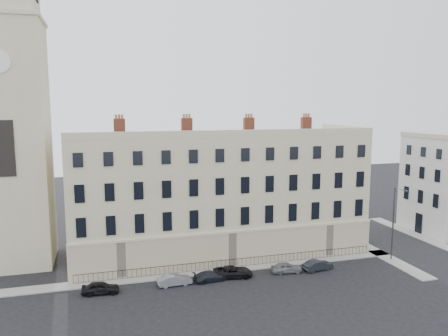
{
  "coord_description": "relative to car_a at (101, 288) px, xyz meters",
  "views": [
    {
      "loc": [
        -20.34,
        -40.5,
        18.43
      ],
      "look_at": [
        -5.85,
        10.0,
        10.97
      ],
      "focal_mm": 35.0,
      "sensor_mm": 36.0,
      "label": 1
    }
  ],
  "objects": [
    {
      "name": "railings",
      "position": [
        14.77,
        3.07,
        -0.07
      ],
      "size": [
        35.0,
        0.04,
        0.96
      ],
      "color": "black",
      "rests_on": "ground"
    },
    {
      "name": "ground",
      "position": [
        20.77,
        -2.33,
        -0.62
      ],
      "size": [
        160.0,
        160.0,
        0.0
      ],
      "primitive_type": "plane",
      "color": "black",
      "rests_on": "ground"
    },
    {
      "name": "pavement_adjacent",
      "position": [
        43.77,
        7.67,
        -0.56
      ],
      "size": [
        2.0,
        20.0,
        0.12
      ],
      "primitive_type": "cube",
      "color": "gray",
      "rests_on": "ground"
    },
    {
      "name": "terrace",
      "position": [
        14.8,
        9.64,
        6.88
      ],
      "size": [
        36.22,
        12.22,
        17.0
      ],
      "color": "#C2B790",
      "rests_on": "ground"
    },
    {
      "name": "pavement_terrace",
      "position": [
        10.77,
        2.67,
        -0.56
      ],
      "size": [
        48.0,
        2.0,
        0.12
      ],
      "primitive_type": "cube",
      "color": "gray",
      "rests_on": "ground"
    },
    {
      "name": "streetlamp",
      "position": [
        33.84,
        0.14,
        4.35
      ],
      "size": [
        0.62,
        1.91,
        8.96
      ],
      "rotation": [
        0.0,
        0.0,
        -0.24
      ],
      "color": "#343339",
      "rests_on": "ground"
    },
    {
      "name": "pavement_east_return",
      "position": [
        33.77,
        5.67,
        -0.56
      ],
      "size": [
        2.0,
        24.0,
        0.12
      ],
      "primitive_type": "cube",
      "color": "gray",
      "rests_on": "ground"
    },
    {
      "name": "car_e",
      "position": [
        20.0,
        0.05,
        -0.04
      ],
      "size": [
        3.56,
        1.73,
        1.17
      ],
      "primitive_type": "imported",
      "rotation": [
        0.0,
        0.0,
        1.47
      ],
      "color": "slate",
      "rests_on": "ground"
    },
    {
      "name": "car_b",
      "position": [
        7.4,
        0.05,
        -0.04
      ],
      "size": [
        3.61,
        1.47,
        1.17
      ],
      "primitive_type": "imported",
      "rotation": [
        0.0,
        0.0,
        1.64
      ],
      "color": "gray",
      "rests_on": "ground"
    },
    {
      "name": "car_a",
      "position": [
        0.0,
        0.0,
        0.0
      ],
      "size": [
        3.75,
        1.77,
        1.24
      ],
      "primitive_type": "imported",
      "rotation": [
        0.0,
        0.0,
        1.48
      ],
      "color": "black",
      "rests_on": "ground"
    },
    {
      "name": "car_f",
      "position": [
        23.7,
        -0.26,
        -0.03
      ],
      "size": [
        3.73,
        1.79,
        1.18
      ],
      "primitive_type": "imported",
      "rotation": [
        0.0,
        0.0,
        1.73
      ],
      "color": "black",
      "rests_on": "ground"
    },
    {
      "name": "church_tower",
      "position": [
        -9.23,
        11.67,
        18.04
      ],
      "size": [
        8.0,
        8.13,
        44.0
      ],
      "color": "#C2B790",
      "rests_on": "ground"
    },
    {
      "name": "car_c",
      "position": [
        11.28,
        0.12,
        -0.08
      ],
      "size": [
        3.86,
        1.93,
        1.08
      ],
      "primitive_type": "imported",
      "rotation": [
        0.0,
        0.0,
        1.69
      ],
      "color": "black",
      "rests_on": "ground"
    },
    {
      "name": "car_d",
      "position": [
        13.87,
        0.45,
        -0.02
      ],
      "size": [
        4.57,
        2.59,
        1.21
      ],
      "primitive_type": "imported",
      "rotation": [
        0.0,
        0.0,
        1.43
      ],
      "color": "black",
      "rests_on": "ground"
    }
  ]
}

